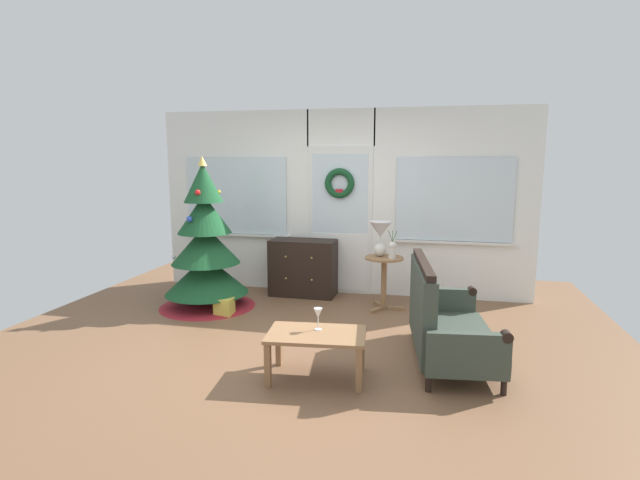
% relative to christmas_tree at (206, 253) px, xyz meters
% --- Properties ---
extents(ground_plane, '(6.76, 6.76, 0.00)m').
position_rel_christmas_tree_xyz_m(ground_plane, '(1.54, -1.00, -0.71)').
color(ground_plane, brown).
extents(back_wall_with_door, '(5.20, 0.19, 2.55)m').
position_rel_christmas_tree_xyz_m(back_wall_with_door, '(1.54, 1.08, 0.58)').
color(back_wall_with_door, white).
rests_on(back_wall_with_door, ground).
extents(christmas_tree, '(1.22, 1.22, 1.91)m').
position_rel_christmas_tree_xyz_m(christmas_tree, '(0.00, 0.00, 0.00)').
color(christmas_tree, '#4C331E').
rests_on(christmas_tree, ground).
extents(dresser_cabinet, '(0.91, 0.46, 0.78)m').
position_rel_christmas_tree_xyz_m(dresser_cabinet, '(1.07, 0.79, -0.32)').
color(dresser_cabinet, black).
rests_on(dresser_cabinet, ground).
extents(settee_sofa, '(0.86, 1.52, 0.96)m').
position_rel_christmas_tree_xyz_m(settee_sofa, '(2.91, -1.10, -0.33)').
color(settee_sofa, black).
rests_on(settee_sofa, ground).
extents(side_table, '(0.50, 0.48, 0.67)m').
position_rel_christmas_tree_xyz_m(side_table, '(2.23, 0.38, -0.23)').
color(side_table, '#8E6642').
rests_on(side_table, ground).
extents(table_lamp, '(0.28, 0.28, 0.44)m').
position_rel_christmas_tree_xyz_m(table_lamp, '(2.17, 0.42, 0.25)').
color(table_lamp, silver).
rests_on(table_lamp, side_table).
extents(flower_vase, '(0.11, 0.10, 0.35)m').
position_rel_christmas_tree_xyz_m(flower_vase, '(2.33, 0.32, 0.08)').
color(flower_vase, beige).
rests_on(flower_vase, side_table).
extents(coffee_table, '(0.89, 0.60, 0.41)m').
position_rel_christmas_tree_xyz_m(coffee_table, '(1.84, -1.73, -0.36)').
color(coffee_table, '#8E6642').
rests_on(coffee_table, ground).
extents(wine_glass, '(0.08, 0.08, 0.20)m').
position_rel_christmas_tree_xyz_m(wine_glass, '(1.84, -1.65, -0.16)').
color(wine_glass, silver).
rests_on(wine_glass, coffee_table).
extents(gift_box, '(0.21, 0.19, 0.21)m').
position_rel_christmas_tree_xyz_m(gift_box, '(0.36, -0.29, -0.60)').
color(gift_box, '#D8C64C').
rests_on(gift_box, ground).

